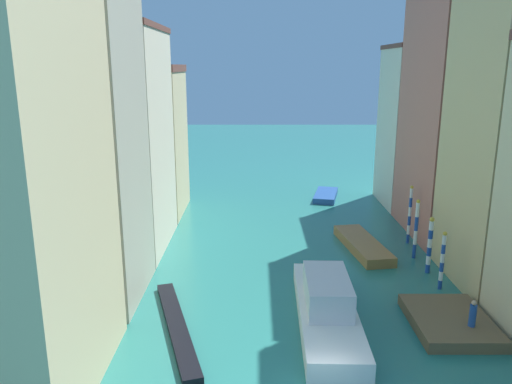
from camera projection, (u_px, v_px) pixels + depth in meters
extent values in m
plane|color=#28756B|center=(288.00, 223.00, 44.97)|extent=(154.00, 154.00, 0.00)
cube|color=#BCB299|center=(69.00, 127.00, 28.42)|extent=(7.39, 7.44, 20.81)
cube|color=beige|center=(114.00, 143.00, 37.49)|extent=(7.39, 9.67, 16.27)
cube|color=brown|center=(105.00, 27.00, 35.44)|extent=(7.54, 9.87, 0.41)
cube|color=beige|center=(142.00, 144.00, 46.94)|extent=(7.39, 8.19, 13.23)
cube|color=brown|center=(138.00, 68.00, 45.23)|extent=(7.54, 8.35, 0.65)
cube|color=#C6705B|center=(462.00, 108.00, 39.90)|extent=(7.39, 10.28, 20.92)
cube|color=beige|center=(422.00, 129.00, 49.40)|extent=(7.39, 7.62, 15.35)
cube|color=brown|center=(429.00, 46.00, 47.46)|extent=(7.54, 7.77, 0.42)
cube|color=brown|center=(449.00, 321.00, 27.04)|extent=(4.12, 5.44, 0.63)
cylinder|color=#234C93|center=(472.00, 315.00, 25.81)|extent=(0.36, 0.36, 1.19)
sphere|color=tan|center=(473.00, 303.00, 25.63)|extent=(0.26, 0.26, 0.26)
cylinder|color=#1E479E|center=(439.00, 284.00, 31.63)|extent=(0.25, 0.25, 0.60)
cylinder|color=white|center=(440.00, 276.00, 31.48)|extent=(0.25, 0.25, 0.60)
cylinder|color=#1E479E|center=(441.00, 267.00, 31.33)|extent=(0.25, 0.25, 0.60)
cylinder|color=white|center=(442.00, 258.00, 31.18)|extent=(0.25, 0.25, 0.60)
cylinder|color=#1E479E|center=(443.00, 249.00, 31.03)|extent=(0.25, 0.25, 0.60)
cylinder|color=white|center=(444.00, 240.00, 30.88)|extent=(0.25, 0.25, 0.60)
sphere|color=gold|center=(444.00, 234.00, 30.78)|extent=(0.28, 0.28, 0.28)
cylinder|color=#1E479E|center=(427.00, 268.00, 34.12)|extent=(0.30, 0.30, 0.62)
cylinder|color=white|center=(428.00, 260.00, 33.97)|extent=(0.30, 0.30, 0.62)
cylinder|color=#1E479E|center=(428.00, 251.00, 33.82)|extent=(0.30, 0.30, 0.62)
cylinder|color=white|center=(429.00, 243.00, 33.67)|extent=(0.30, 0.30, 0.62)
cylinder|color=#1E479E|center=(430.00, 234.00, 33.51)|extent=(0.30, 0.30, 0.62)
cylinder|color=white|center=(431.00, 225.00, 33.36)|extent=(0.30, 0.30, 0.62)
sphere|color=gold|center=(431.00, 219.00, 33.26)|extent=(0.33, 0.33, 0.33)
cylinder|color=#1E479E|center=(413.00, 251.00, 36.71)|extent=(0.26, 0.26, 1.06)
cylinder|color=white|center=(414.00, 237.00, 36.45)|extent=(0.26, 0.26, 1.06)
cylinder|color=#1E479E|center=(416.00, 224.00, 36.19)|extent=(0.26, 0.26, 1.06)
cylinder|color=white|center=(417.00, 210.00, 35.93)|extent=(0.26, 0.26, 1.06)
sphere|color=gold|center=(417.00, 201.00, 35.77)|extent=(0.28, 0.28, 0.28)
cylinder|color=#1E479E|center=(407.00, 238.00, 39.81)|extent=(0.24, 0.24, 0.75)
cylinder|color=white|center=(408.00, 230.00, 39.63)|extent=(0.24, 0.24, 0.75)
cylinder|color=#1E479E|center=(408.00, 221.00, 39.44)|extent=(0.24, 0.24, 0.75)
cylinder|color=white|center=(409.00, 211.00, 39.26)|extent=(0.24, 0.24, 0.75)
cylinder|color=#1E479E|center=(410.00, 202.00, 39.07)|extent=(0.24, 0.24, 0.75)
cylinder|color=white|center=(411.00, 193.00, 38.89)|extent=(0.24, 0.24, 0.75)
sphere|color=gold|center=(411.00, 187.00, 38.77)|extent=(0.27, 0.27, 0.27)
cube|color=white|center=(326.00, 313.00, 27.55)|extent=(3.31, 11.51, 1.07)
cube|color=silver|center=(327.00, 290.00, 27.22)|extent=(2.45, 4.79, 1.58)
cube|color=black|center=(176.00, 326.00, 26.80)|extent=(3.93, 10.16, 0.36)
cube|color=#234C93|center=(325.00, 195.00, 53.31)|extent=(3.35, 5.90, 0.61)
cube|color=olive|center=(362.00, 245.00, 38.42)|extent=(3.35, 8.08, 0.73)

